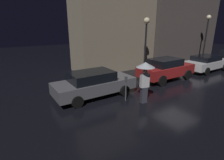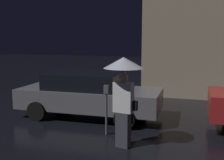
# 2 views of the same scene
# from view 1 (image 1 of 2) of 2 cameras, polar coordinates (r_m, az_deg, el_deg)

# --- Properties ---
(ground_plane) EXTENTS (60.00, 60.00, 0.00)m
(ground_plane) POSITION_cam_1_polar(r_m,az_deg,el_deg) (12.62, 21.12, -1.49)
(ground_plane) COLOR black
(building_facade_left) EXTENTS (7.19, 3.00, 8.56)m
(building_facade_left) POSITION_cam_1_polar(r_m,az_deg,el_deg) (16.05, 0.54, 19.01)
(building_facade_left) COLOR gray
(building_facade_left) RESTS_ON ground
(building_facade_right) EXTENTS (9.69, 3.00, 8.04)m
(building_facade_right) POSITION_cam_1_polar(r_m,az_deg,el_deg) (22.15, 21.21, 16.79)
(building_facade_right) COLOR #564C47
(building_facade_right) RESTS_ON ground
(parked_car_grey) EXTENTS (4.59, 2.02, 1.43)m
(parked_car_grey) POSITION_cam_1_polar(r_m,az_deg,el_deg) (9.79, -5.92, -1.08)
(parked_car_grey) COLOR slate
(parked_car_grey) RESTS_ON ground
(parked_car_red) EXTENTS (4.35, 1.99, 1.57)m
(parked_car_red) POSITION_cam_1_polar(r_m,az_deg,el_deg) (13.32, 17.13, 3.61)
(parked_car_red) COLOR maroon
(parked_car_red) RESTS_ON ground
(parked_car_white) EXTENTS (4.56, 2.00, 1.35)m
(parked_car_white) POSITION_cam_1_polar(r_m,az_deg,el_deg) (17.39, 28.44, 5.02)
(parked_car_white) COLOR silver
(parked_car_white) RESTS_ON ground
(pedestrian_with_umbrella) EXTENTS (0.92, 0.92, 2.13)m
(pedestrian_with_umbrella) POSITION_cam_1_polar(r_m,az_deg,el_deg) (8.78, 10.76, 2.22)
(pedestrian_with_umbrella) COLOR #383842
(pedestrian_with_umbrella) RESTS_ON ground
(parking_meter) EXTENTS (0.12, 0.10, 1.34)m
(parking_meter) POSITION_cam_1_polar(r_m,az_deg,el_deg) (9.11, 4.57, -1.95)
(parking_meter) COLOR #4C5154
(parking_meter) RESTS_ON ground
(street_lamp_near) EXTENTS (0.47, 0.47, 4.42)m
(street_lamp_near) POSITION_cam_1_polar(r_m,az_deg,el_deg) (14.37, 11.05, 14.78)
(street_lamp_near) COLOR black
(street_lamp_near) RESTS_ON ground
(street_lamp_far) EXTENTS (0.48, 0.48, 4.86)m
(street_lamp_far) POSITION_cam_1_polar(r_m,az_deg,el_deg) (21.51, 28.63, 14.62)
(street_lamp_far) COLOR black
(street_lamp_far) RESTS_ON ground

